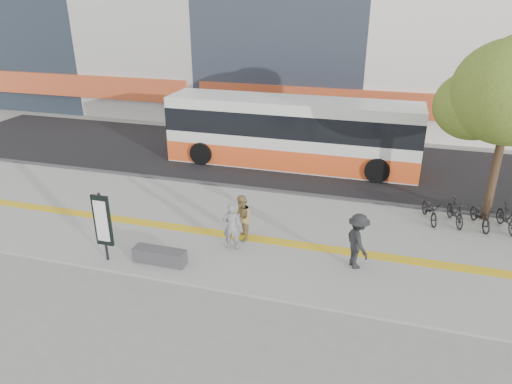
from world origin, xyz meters
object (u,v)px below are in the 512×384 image
(pedestrian_tan, at_px, (242,218))
(seated_woman, at_px, (232,226))
(street_tree, at_px, (510,94))
(bus, at_px, (291,134))
(signboard, at_px, (102,222))
(pedestrian_dark, at_px, (358,241))
(bench, at_px, (160,256))

(pedestrian_tan, bearing_deg, seated_woman, -35.90)
(street_tree, xyz_separation_m, bus, (-7.93, 3.68, -3.01))
(street_tree, relative_size, pedestrian_tan, 4.11)
(signboard, xyz_separation_m, pedestrian_tan, (3.51, 2.36, -0.52))
(bus, relative_size, pedestrian_dark, 6.79)
(street_tree, height_order, pedestrian_dark, street_tree)
(bus, bearing_deg, bench, -100.82)
(signboard, distance_m, pedestrian_tan, 4.26)
(bus, bearing_deg, street_tree, -24.90)
(signboard, height_order, pedestrian_tan, signboard)
(street_tree, bearing_deg, pedestrian_tan, -153.24)
(signboard, height_order, bus, bus)
(bench, height_order, signboard, signboard)
(signboard, relative_size, pedestrian_tan, 1.43)
(signboard, distance_m, seated_woman, 3.84)
(street_tree, bearing_deg, bus, 155.10)
(pedestrian_tan, height_order, pedestrian_dark, pedestrian_dark)
(bus, distance_m, seated_woman, 8.33)
(bus, height_order, pedestrian_dark, bus)
(signboard, xyz_separation_m, bus, (3.45, 10.01, 0.14))
(signboard, xyz_separation_m, pedestrian_dark, (7.24, 1.73, -0.44))
(signboard, relative_size, street_tree, 0.35)
(street_tree, relative_size, pedestrian_dark, 3.72)
(bench, xyz_separation_m, street_tree, (9.78, 6.02, 4.21))
(bench, relative_size, signboard, 0.73)
(seated_woman, xyz_separation_m, pedestrian_tan, (0.11, 0.65, -0.01))
(pedestrian_tan, bearing_deg, street_tree, 90.65)
(bench, height_order, pedestrian_dark, pedestrian_dark)
(signboard, distance_m, street_tree, 13.40)
(bench, height_order, bus, bus)
(bench, relative_size, bus, 0.14)
(signboard, relative_size, bus, 0.19)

